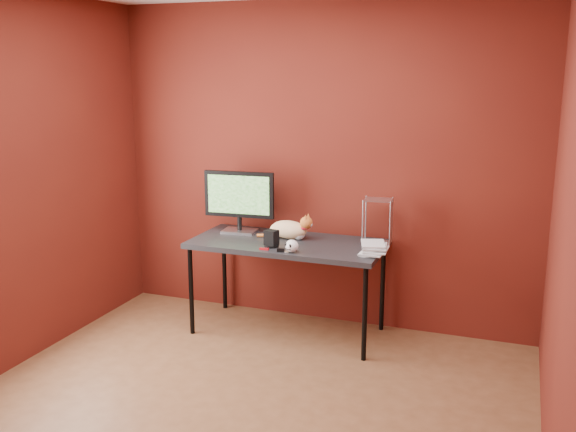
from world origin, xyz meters
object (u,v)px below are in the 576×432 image
(monitor, at_px, (239,199))
(speaker, at_px, (271,239))
(desk, at_px, (288,248))
(skull_mug, at_px, (292,246))
(book_stack, at_px, (365,192))
(cat, at_px, (289,229))

(monitor, xyz_separation_m, speaker, (0.41, -0.32, -0.22))
(speaker, bearing_deg, desk, 84.55)
(skull_mug, xyz_separation_m, book_stack, (0.49, 0.18, 0.41))
(desk, bearing_deg, speaker, -108.54)
(skull_mug, height_order, speaker, speaker)
(skull_mug, height_order, book_stack, book_stack)
(cat, height_order, book_stack, book_stack)
(book_stack, bearing_deg, desk, 171.12)
(speaker, relative_size, book_stack, 0.14)
(monitor, height_order, cat, monitor)
(desk, xyz_separation_m, speaker, (-0.06, -0.18, 0.11))
(desk, height_order, skull_mug, skull_mug)
(cat, bearing_deg, desk, -70.56)
(speaker, bearing_deg, monitor, 155.26)
(desk, bearing_deg, cat, 102.79)
(skull_mug, bearing_deg, desk, 138.77)
(cat, relative_size, book_stack, 0.50)
(monitor, height_order, skull_mug, monitor)
(desk, bearing_deg, monitor, 164.10)
(cat, height_order, speaker, cat)
(cat, xyz_separation_m, book_stack, (0.65, -0.19, 0.38))
(monitor, relative_size, speaker, 4.58)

